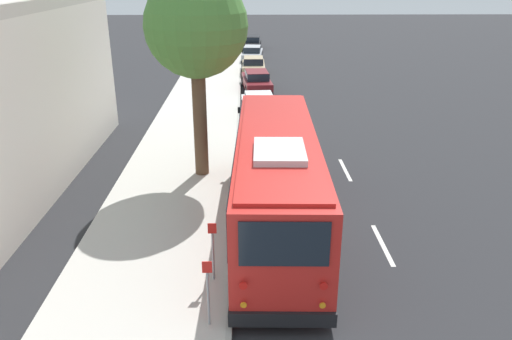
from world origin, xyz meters
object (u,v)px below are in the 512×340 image
(shuttle_bus, at_px, (277,175))
(parked_sedan_black, at_px, (252,43))
(sign_post_near, at_px, (208,293))
(parked_sedan_tan, at_px, (253,66))
(sign_post_far, at_px, (213,251))
(parked_sedan_maroon, at_px, (257,81))
(street_tree, at_px, (196,20))
(parked_sedan_white, at_px, (259,106))
(parked_sedan_silver, at_px, (252,54))

(shuttle_bus, relative_size, parked_sedan_black, 2.45)
(parked_sedan_black, bearing_deg, sign_post_near, -178.72)
(parked_sedan_tan, relative_size, sign_post_far, 2.56)
(parked_sedan_maroon, height_order, street_tree, street_tree)
(street_tree, bearing_deg, parked_sedan_white, -16.39)
(parked_sedan_white, distance_m, parked_sedan_tan, 12.46)
(shuttle_bus, xyz_separation_m, parked_sedan_black, (38.28, 0.21, -1.15))
(street_tree, xyz_separation_m, sign_post_near, (-9.19, -0.88, -4.98))
(parked_sedan_silver, bearing_deg, street_tree, 179.49)
(parked_sedan_tan, xyz_separation_m, sign_post_near, (-30.04, 1.48, 0.39))
(street_tree, height_order, sign_post_near, street_tree)
(parked_sedan_white, relative_size, parked_sedan_black, 1.01)
(parked_sedan_maroon, relative_size, parked_sedan_tan, 1.16)
(parked_sedan_silver, bearing_deg, parked_sedan_tan, -175.58)
(sign_post_near, bearing_deg, street_tree, 5.45)
(parked_sedan_maroon, relative_size, sign_post_near, 2.91)
(parked_sedan_white, bearing_deg, shuttle_bus, 177.47)
(shuttle_bus, xyz_separation_m, street_tree, (4.28, 2.67, 4.22))
(parked_sedan_silver, distance_m, sign_post_far, 34.42)
(parked_sedan_silver, relative_size, sign_post_near, 2.81)
(parked_sedan_tan, xyz_separation_m, parked_sedan_black, (13.15, -0.10, -0.01))
(parked_sedan_tan, height_order, sign_post_near, sign_post_near)
(parked_sedan_tan, height_order, street_tree, street_tree)
(parked_sedan_tan, height_order, parked_sedan_black, parked_sedan_tan)
(sign_post_near, bearing_deg, parked_sedan_silver, -2.37)
(parked_sedan_silver, height_order, sign_post_near, sign_post_near)
(shuttle_bus, bearing_deg, parked_sedan_tan, 2.43)
(street_tree, relative_size, sign_post_far, 4.96)
(shuttle_bus, relative_size, sign_post_near, 6.42)
(parked_sedan_white, relative_size, sign_post_far, 2.69)
(parked_sedan_white, height_order, sign_post_near, sign_post_near)
(parked_sedan_tan, relative_size, parked_sedan_black, 0.96)
(sign_post_far, bearing_deg, street_tree, 6.76)
(sign_post_far, bearing_deg, parked_sedan_tan, -3.01)
(parked_sedan_black, height_order, sign_post_far, sign_post_far)
(parked_sedan_white, xyz_separation_m, parked_sedan_maroon, (6.68, -0.02, 0.00))
(shuttle_bus, relative_size, parked_sedan_silver, 2.29)
(parked_sedan_tan, height_order, sign_post_far, sign_post_far)
(shuttle_bus, height_order, parked_sedan_maroon, shuttle_bus)
(parked_sedan_tan, distance_m, sign_post_near, 30.08)
(parked_sedan_maroon, relative_size, street_tree, 0.60)
(shuttle_bus, height_order, parked_sedan_silver, shuttle_bus)
(shuttle_bus, distance_m, sign_post_near, 5.29)
(parked_sedan_white, distance_m, sign_post_near, 17.66)
(parked_sedan_maroon, distance_m, street_tree, 16.19)
(parked_sedan_maroon, height_order, parked_sedan_tan, parked_sedan_maroon)
(parked_sedan_white, height_order, parked_sedan_maroon, parked_sedan_maroon)
(sign_post_near, height_order, sign_post_far, sign_post_near)
(parked_sedan_silver, height_order, parked_sedan_black, parked_sedan_silver)
(parked_sedan_silver, bearing_deg, sign_post_far, -177.97)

